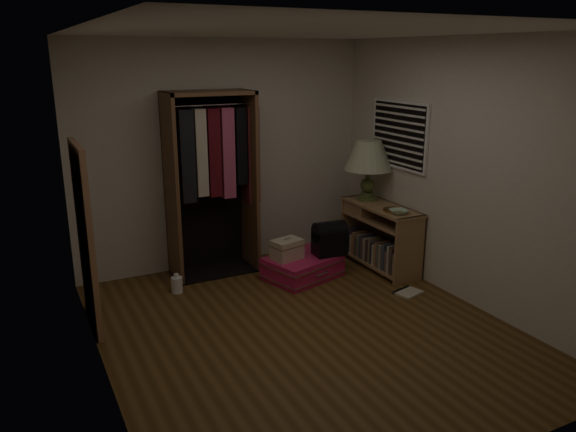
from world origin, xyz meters
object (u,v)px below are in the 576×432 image
(pink_suitcase, at_px, (303,267))
(train_case, at_px, (287,249))
(floor_mirror, at_px, (86,237))
(table_lamp, at_px, (369,157))
(open_wardrobe, at_px, (214,168))
(white_jug, at_px, (177,284))
(console_bookshelf, at_px, (378,234))
(black_bag, at_px, (330,238))

(pink_suitcase, relative_size, train_case, 2.55)
(floor_mirror, xyz_separation_m, table_lamp, (3.24, 0.30, 0.42))
(open_wardrobe, xyz_separation_m, table_lamp, (1.75, -0.46, 0.06))
(floor_mirror, bearing_deg, train_case, 3.61)
(open_wardrobe, distance_m, train_case, 1.21)
(white_jug, bearing_deg, table_lamp, -1.24)
(console_bookshelf, bearing_deg, open_wardrobe, 157.37)
(floor_mirror, bearing_deg, open_wardrobe, 27.15)
(floor_mirror, bearing_deg, console_bookshelf, 0.71)
(train_case, height_order, black_bag, black_bag)
(console_bookshelf, distance_m, floor_mirror, 3.27)
(table_lamp, bearing_deg, train_case, -171.55)
(floor_mirror, height_order, table_lamp, floor_mirror)
(floor_mirror, bearing_deg, table_lamp, 5.35)
(open_wardrobe, xyz_separation_m, floor_mirror, (-1.50, -0.77, -0.36))
(open_wardrobe, height_order, floor_mirror, open_wardrobe)
(pink_suitcase, relative_size, black_bag, 2.45)
(open_wardrobe, height_order, train_case, open_wardrobe)
(black_bag, relative_size, table_lamp, 0.55)
(train_case, xyz_separation_m, table_lamp, (1.16, 0.17, 0.91))
(open_wardrobe, relative_size, train_case, 5.51)
(open_wardrobe, height_order, pink_suitcase, open_wardrobe)
(open_wardrobe, relative_size, table_lamp, 2.89)
(floor_mirror, distance_m, train_case, 2.14)
(floor_mirror, xyz_separation_m, black_bag, (2.58, 0.05, -0.40))
(train_case, bearing_deg, table_lamp, -4.85)
(train_case, xyz_separation_m, white_jug, (-1.19, 0.22, -0.27))
(pink_suitcase, bearing_deg, black_bag, -29.95)
(floor_mirror, xyz_separation_m, pink_suitcase, (2.27, 0.12, -0.73))
(floor_mirror, xyz_separation_m, train_case, (2.08, 0.13, -0.49))
(black_bag, distance_m, white_jug, 1.75)
(white_jug, bearing_deg, floor_mirror, -158.32)
(console_bookshelf, relative_size, black_bag, 2.89)
(pink_suitcase, relative_size, white_jug, 4.53)
(table_lamp, relative_size, white_jug, 3.39)
(console_bookshelf, relative_size, white_jug, 5.34)
(console_bookshelf, bearing_deg, table_lamp, 89.06)
(open_wardrobe, bearing_deg, train_case, -47.26)
(pink_suitcase, height_order, black_bag, black_bag)
(pink_suitcase, xyz_separation_m, train_case, (-0.19, 0.01, 0.24))
(black_bag, bearing_deg, table_lamp, 25.31)
(pink_suitcase, height_order, train_case, train_case)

